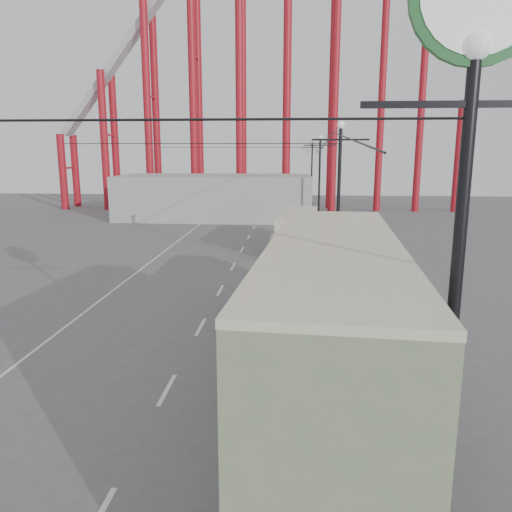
# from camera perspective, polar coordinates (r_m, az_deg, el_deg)

# --- Properties ---
(ground) EXTENTS (160.00, 160.00, 0.00)m
(ground) POSITION_cam_1_polar(r_m,az_deg,el_deg) (13.56, -10.17, -22.58)
(ground) COLOR #555558
(ground) RESTS_ON ground
(road_markings) EXTENTS (12.52, 120.00, 0.01)m
(road_markings) POSITION_cam_1_polar(r_m,az_deg,el_deg) (31.68, -2.90, -2.13)
(road_markings) COLOR silver
(road_markings) RESTS_ON ground
(lamp_post_near) EXTENTS (3.20, 0.44, 10.80)m
(lamp_post_near) POSITION_cam_1_polar(r_m,az_deg,el_deg) (8.22, 23.11, 12.61)
(lamp_post_near) COLOR black
(lamp_post_near) RESTS_ON ground
(lamp_post_mid) EXTENTS (3.20, 0.44, 9.32)m
(lamp_post_mid) POSITION_cam_1_polar(r_m,az_deg,el_deg) (29.07, 9.39, 5.83)
(lamp_post_mid) COLOR black
(lamp_post_mid) RESTS_ON ground
(lamp_post_far) EXTENTS (3.20, 0.44, 9.32)m
(lamp_post_far) POSITION_cam_1_polar(r_m,az_deg,el_deg) (50.96, 7.24, 8.38)
(lamp_post_far) COLOR black
(lamp_post_far) RESTS_ON ground
(lamp_post_distant) EXTENTS (3.20, 0.44, 9.32)m
(lamp_post_distant) POSITION_cam_1_polar(r_m,az_deg,el_deg) (72.91, 6.38, 9.40)
(lamp_post_distant) COLOR black
(lamp_post_distant) RESTS_ON ground
(roller_coaster) EXTENTS (52.95, 5.00, 55.48)m
(roller_coaster) POSITION_cam_1_polar(r_m,az_deg,el_deg) (69.63, -0.41, 24.47)
(roller_coaster) COLOR maroon
(roller_coaster) RESTS_ON ground
(fairground_shed) EXTENTS (22.00, 10.00, 5.00)m
(fairground_shed) POSITION_cam_1_polar(r_m,az_deg,el_deg) (58.73, -4.61, 6.74)
(fairground_shed) COLOR gray
(fairground_shed) RESTS_ON ground
(double_decker_bus) EXTENTS (3.51, 10.92, 5.77)m
(double_decker_bus) POSITION_cam_1_polar(r_m,az_deg,el_deg) (11.46, 8.60, -10.83)
(double_decker_bus) COLOR #3D4425
(double_decker_bus) RESTS_ON ground
(single_decker_green) EXTENTS (2.65, 11.45, 3.24)m
(single_decker_green) POSITION_cam_1_polar(r_m,az_deg,el_deg) (22.01, 4.51, -3.50)
(single_decker_green) COLOR #6F7F5D
(single_decker_green) RESTS_ON ground
(single_decker_cream) EXTENTS (3.41, 9.88, 3.01)m
(single_decker_cream) POSITION_cam_1_polar(r_m,az_deg,el_deg) (39.43, 4.84, 3.11)
(single_decker_cream) COLOR beige
(single_decker_cream) RESTS_ON ground
(pedestrian) EXTENTS (0.85, 0.81, 1.96)m
(pedestrian) POSITION_cam_1_polar(r_m,az_deg,el_deg) (22.30, 0.61, -5.53)
(pedestrian) COLOR black
(pedestrian) RESTS_ON ground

